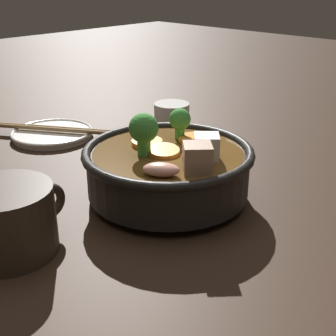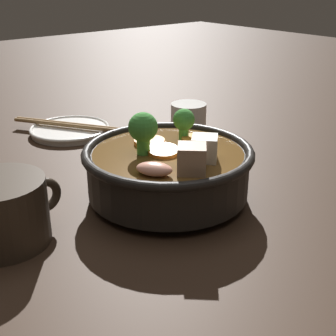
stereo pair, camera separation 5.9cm
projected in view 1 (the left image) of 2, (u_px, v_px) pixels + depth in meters
The scene contains 6 objects.
ground_plane at pixel (168, 198), 0.61m from camera, with size 3.00×3.00×0.00m, color black.
stirfry_bowl at pixel (168, 166), 0.59m from camera, with size 0.22×0.22×0.12m.
side_saucer at pixel (52, 134), 0.82m from camera, with size 0.14×0.14×0.01m.
tea_cup at pixel (172, 116), 0.86m from camera, with size 0.06×0.06×0.05m.
dark_mug at pixel (8, 220), 0.48m from camera, with size 0.12×0.10×0.07m.
chopsticks_pair at pixel (52, 128), 0.82m from camera, with size 0.13×0.20×0.01m.
Camera 1 is at (-0.39, -0.37, 0.28)m, focal length 50.00 mm.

